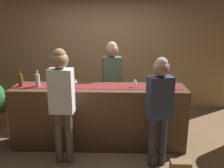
{
  "coord_description": "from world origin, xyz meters",
  "views": [
    {
      "loc": [
        0.33,
        -3.87,
        2.16
      ],
      "look_at": [
        0.22,
        0.0,
        1.08
      ],
      "focal_mm": 39.74,
      "sensor_mm": 36.0,
      "label": 1
    }
  ],
  "objects_px": {
    "wine_bottle_clear": "(38,80)",
    "customer_sipping": "(159,102)",
    "wine_glass_near_customer": "(135,81)",
    "handbag": "(180,168)",
    "wine_glass_mid_counter": "(61,82)",
    "bartender": "(112,77)",
    "wine_bottle_amber": "(21,80)",
    "wine_glass_far_end": "(75,81)",
    "customer_browsing": "(62,95)"
  },
  "relations": [
    {
      "from": "wine_bottle_clear",
      "to": "customer_sipping",
      "type": "bearing_deg",
      "value": -17.09
    },
    {
      "from": "wine_glass_near_customer",
      "to": "handbag",
      "type": "distance_m",
      "value": 1.46
    },
    {
      "from": "wine_bottle_clear",
      "to": "wine_glass_mid_counter",
      "type": "bearing_deg",
      "value": -12.99
    },
    {
      "from": "wine_bottle_clear",
      "to": "wine_glass_near_customer",
      "type": "height_order",
      "value": "wine_bottle_clear"
    },
    {
      "from": "wine_bottle_clear",
      "to": "bartender",
      "type": "bearing_deg",
      "value": 26.58
    },
    {
      "from": "wine_glass_near_customer",
      "to": "wine_glass_mid_counter",
      "type": "distance_m",
      "value": 1.18
    },
    {
      "from": "wine_bottle_amber",
      "to": "wine_glass_mid_counter",
      "type": "height_order",
      "value": "wine_bottle_amber"
    },
    {
      "from": "wine_glass_far_end",
      "to": "customer_sipping",
      "type": "relative_size",
      "value": 0.09
    },
    {
      "from": "customer_browsing",
      "to": "wine_glass_far_end",
      "type": "bearing_deg",
      "value": 81.21
    },
    {
      "from": "wine_glass_mid_counter",
      "to": "wine_glass_far_end",
      "type": "height_order",
      "value": "same"
    },
    {
      "from": "wine_glass_near_customer",
      "to": "customer_sipping",
      "type": "height_order",
      "value": "customer_sipping"
    },
    {
      "from": "wine_glass_near_customer",
      "to": "bartender",
      "type": "distance_m",
      "value": 0.71
    },
    {
      "from": "wine_bottle_clear",
      "to": "wine_bottle_amber",
      "type": "bearing_deg",
      "value": -177.54
    },
    {
      "from": "wine_glass_far_end",
      "to": "handbag",
      "type": "xyz_separation_m",
      "value": [
        1.57,
        -0.82,
        -1.03
      ]
    },
    {
      "from": "wine_bottle_amber",
      "to": "bartender",
      "type": "height_order",
      "value": "bartender"
    },
    {
      "from": "wine_glass_near_customer",
      "to": "wine_glass_far_end",
      "type": "distance_m",
      "value": 0.96
    },
    {
      "from": "bartender",
      "to": "customer_browsing",
      "type": "relative_size",
      "value": 0.99
    },
    {
      "from": "wine_glass_near_customer",
      "to": "handbag",
      "type": "relative_size",
      "value": 0.51
    },
    {
      "from": "bartender",
      "to": "handbag",
      "type": "bearing_deg",
      "value": 112.56
    },
    {
      "from": "wine_bottle_clear",
      "to": "customer_sipping",
      "type": "relative_size",
      "value": 0.19
    },
    {
      "from": "customer_sipping",
      "to": "handbag",
      "type": "relative_size",
      "value": 5.8
    },
    {
      "from": "wine_glass_mid_counter",
      "to": "bartender",
      "type": "relative_size",
      "value": 0.08
    },
    {
      "from": "wine_bottle_clear",
      "to": "wine_glass_mid_counter",
      "type": "xyz_separation_m",
      "value": [
        0.41,
        -0.09,
        -0.01
      ]
    },
    {
      "from": "wine_bottle_amber",
      "to": "wine_glass_near_customer",
      "type": "distance_m",
      "value": 1.86
    },
    {
      "from": "wine_glass_near_customer",
      "to": "wine_glass_far_end",
      "type": "xyz_separation_m",
      "value": [
        -0.96,
        -0.02,
        0.0
      ]
    },
    {
      "from": "wine_bottle_amber",
      "to": "customer_sipping",
      "type": "xyz_separation_m",
      "value": [
        2.17,
        -0.57,
        -0.15
      ]
    },
    {
      "from": "wine_glass_near_customer",
      "to": "bartender",
      "type": "height_order",
      "value": "bartender"
    },
    {
      "from": "handbag",
      "to": "wine_bottle_amber",
      "type": "bearing_deg",
      "value": 161.55
    },
    {
      "from": "wine_glass_mid_counter",
      "to": "wine_glass_far_end",
      "type": "xyz_separation_m",
      "value": [
        0.21,
        0.08,
        0.0
      ]
    },
    {
      "from": "wine_glass_near_customer",
      "to": "customer_browsing",
      "type": "bearing_deg",
      "value": -152.76
    },
    {
      "from": "wine_glass_far_end",
      "to": "wine_bottle_amber",
      "type": "bearing_deg",
      "value": 179.74
    },
    {
      "from": "bartender",
      "to": "handbag",
      "type": "height_order",
      "value": "bartender"
    },
    {
      "from": "wine_bottle_amber",
      "to": "customer_browsing",
      "type": "xyz_separation_m",
      "value": [
        0.79,
        -0.53,
        -0.07
      ]
    },
    {
      "from": "bartender",
      "to": "wine_glass_far_end",
      "type": "bearing_deg",
      "value": 34.67
    },
    {
      "from": "wine_bottle_clear",
      "to": "handbag",
      "type": "bearing_deg",
      "value": -20.86
    },
    {
      "from": "wine_bottle_amber",
      "to": "wine_glass_far_end",
      "type": "height_order",
      "value": "wine_bottle_amber"
    },
    {
      "from": "wine_glass_near_customer",
      "to": "customer_sipping",
      "type": "relative_size",
      "value": 0.09
    },
    {
      "from": "wine_glass_mid_counter",
      "to": "bartender",
      "type": "distance_m",
      "value": 1.05
    },
    {
      "from": "customer_browsing",
      "to": "handbag",
      "type": "height_order",
      "value": "customer_browsing"
    },
    {
      "from": "wine_bottle_amber",
      "to": "customer_browsing",
      "type": "height_order",
      "value": "customer_browsing"
    },
    {
      "from": "wine_bottle_amber",
      "to": "customer_sipping",
      "type": "bearing_deg",
      "value": -14.73
    },
    {
      "from": "wine_glass_mid_counter",
      "to": "wine_glass_near_customer",
      "type": "bearing_deg",
      "value": 4.89
    },
    {
      "from": "wine_glass_near_customer",
      "to": "handbag",
      "type": "height_order",
      "value": "wine_glass_near_customer"
    },
    {
      "from": "wine_bottle_clear",
      "to": "customer_sipping",
      "type": "distance_m",
      "value": 1.99
    },
    {
      "from": "bartender",
      "to": "customer_sipping",
      "type": "bearing_deg",
      "value": 108.45
    },
    {
      "from": "wine_glass_near_customer",
      "to": "customer_browsing",
      "type": "relative_size",
      "value": 0.08
    },
    {
      "from": "wine_bottle_clear",
      "to": "wine_glass_near_customer",
      "type": "distance_m",
      "value": 1.58
    },
    {
      "from": "wine_glass_near_customer",
      "to": "wine_glass_mid_counter",
      "type": "relative_size",
      "value": 1.0
    },
    {
      "from": "wine_bottle_amber",
      "to": "handbag",
      "type": "relative_size",
      "value": 1.08
    },
    {
      "from": "wine_bottle_clear",
      "to": "bartender",
      "type": "relative_size",
      "value": 0.18
    }
  ]
}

